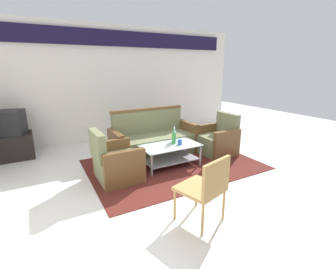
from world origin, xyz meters
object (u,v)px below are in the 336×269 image
at_px(bottle_green, 174,138).
at_px(armchair_right, 217,141).
at_px(television, 7,123).
at_px(tv_stand, 11,147).
at_px(armchair_left, 116,163).
at_px(coffee_table, 170,152).
at_px(cup, 180,142).
at_px(couch, 154,140).
at_px(wicker_chair, 206,185).
at_px(bottle_clear, 174,136).

bearing_deg(bottle_green, armchair_right, 2.42).
bearing_deg(television, tv_stand, 90.00).
distance_m(armchair_left, television, 2.53).
xyz_separation_m(coffee_table, tv_stand, (-2.64, 1.85, -0.01)).
bearing_deg(coffee_table, tv_stand, 144.93).
relative_size(cup, television, 0.14).
distance_m(couch, cup, 0.80).
height_order(couch, coffee_table, couch).
bearing_deg(armchair_left, wicker_chair, 18.10).
bearing_deg(bottle_green, coffee_table, -153.25).
bearing_deg(television, armchair_left, 144.93).
distance_m(armchair_right, bottle_green, 1.13).
bearing_deg(armchair_right, bottle_clear, 84.32).
distance_m(bottle_clear, cup, 0.25).
bearing_deg(coffee_table, wicker_chair, -106.08).
height_order(couch, cup, couch).
xyz_separation_m(tv_stand, wicker_chair, (2.14, -3.57, 0.23)).
xyz_separation_m(armchair_right, television, (-3.86, 1.75, 0.47)).
distance_m(armchair_left, armchair_right, 2.29).
bearing_deg(armchair_right, coffee_table, 93.35).
bearing_deg(television, bottle_clear, 164.99).
bearing_deg(bottle_clear, armchair_left, -169.01).
xyz_separation_m(bottle_clear, cup, (-0.02, -0.24, -0.06)).
xyz_separation_m(coffee_table, bottle_green, (0.11, 0.05, 0.25)).
relative_size(couch, cup, 18.15).
xyz_separation_m(couch, armchair_left, (-1.06, -0.77, -0.03)).
bearing_deg(television, cup, 161.27).
bearing_deg(bottle_green, cup, -63.10).
xyz_separation_m(bottle_green, tv_stand, (-2.75, 1.80, -0.26)).
bearing_deg(television, wicker_chair, 136.61).
bearing_deg(coffee_table, armchair_left, -176.45).
xyz_separation_m(coffee_table, cup, (0.17, -0.06, 0.19)).
distance_m(couch, armchair_left, 1.31).
height_order(coffee_table, wicker_chair, wicker_chair).
relative_size(bottle_clear, wicker_chair, 0.35).
relative_size(couch, tv_stand, 2.27).
xyz_separation_m(armchair_left, coffee_table, (1.07, 0.07, -0.02)).
relative_size(armchair_right, wicker_chair, 1.01).
distance_m(armchair_left, coffee_table, 1.07).
bearing_deg(cup, armchair_right, 8.97).
relative_size(armchair_left, bottle_green, 3.02).
bearing_deg(wicker_chair, tv_stand, 104.96).
bearing_deg(bottle_green, armchair_left, -174.15).
bearing_deg(couch, bottle_clear, 109.05).
xyz_separation_m(couch, cup, (0.17, -0.77, 0.14)).
height_order(armchair_left, bottle_clear, armchair_left).
distance_m(bottle_green, television, 3.29).
xyz_separation_m(couch, tv_stand, (-2.63, 1.15, -0.06)).
relative_size(armchair_right, coffee_table, 0.77).
bearing_deg(cup, armchair_left, -179.93).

